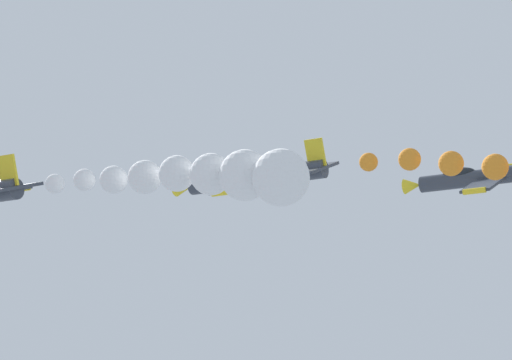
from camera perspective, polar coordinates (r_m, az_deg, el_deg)
The scene contains 3 objects.
smoke_trail_left_inner at distance 40.06m, azimuth -2.52°, elevation 0.22°, with size 3.60×15.32×3.35m.
airplane_right_inner at distance 55.63m, azimuth -0.18°, elevation 0.15°, with size 9.06×10.35×3.74m.
airplane_left_outer at distance 63.44m, azimuth 13.61°, elevation 0.18°, with size 9.02×10.35×3.86m.
Camera 1 is at (-46.46, -26.79, 65.06)m, focal length 66.19 mm.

